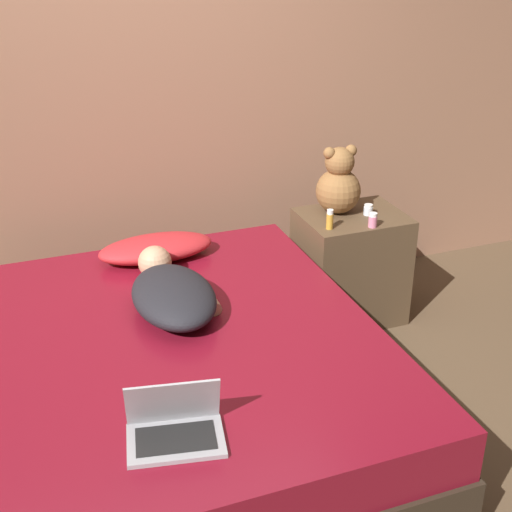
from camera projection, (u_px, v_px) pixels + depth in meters
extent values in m
plane|color=brown|center=(192.00, 436.00, 3.09)|extent=(12.00, 12.00, 0.00)
cube|color=#996B51|center=(114.00, 79.00, 3.56)|extent=(8.00, 0.06, 2.60)
cube|color=#2D2319|center=(191.00, 407.00, 3.03)|extent=(1.55, 1.90, 0.31)
cube|color=maroon|center=(188.00, 356.00, 2.92)|extent=(1.52, 1.86, 0.21)
cube|color=brown|center=(350.00, 267.00, 3.89)|extent=(0.54, 0.43, 0.61)
ellipsoid|color=red|center=(156.00, 248.00, 3.48)|extent=(0.56, 0.27, 0.11)
ellipsoid|color=black|center=(174.00, 296.00, 3.00)|extent=(0.35, 0.55, 0.15)
sphere|color=tan|center=(155.00, 262.00, 3.29)|extent=(0.16, 0.16, 0.16)
cylinder|color=tan|center=(207.00, 297.00, 3.09)|extent=(0.06, 0.25, 0.06)
cube|color=#9E9EA3|center=(176.00, 441.00, 2.28)|extent=(0.34, 0.26, 0.02)
cube|color=black|center=(176.00, 438.00, 2.28)|extent=(0.28, 0.19, 0.00)
cube|color=#9E9EA3|center=(173.00, 402.00, 2.30)|extent=(0.31, 0.13, 0.19)
cube|color=black|center=(173.00, 402.00, 2.30)|extent=(0.28, 0.11, 0.16)
sphere|color=brown|center=(338.00, 191.00, 3.75)|extent=(0.24, 0.24, 0.24)
sphere|color=brown|center=(340.00, 162.00, 3.68)|extent=(0.15, 0.15, 0.15)
sphere|color=brown|center=(329.00, 153.00, 3.63)|extent=(0.06, 0.06, 0.06)
sphere|color=brown|center=(351.00, 151.00, 3.67)|extent=(0.06, 0.06, 0.06)
cylinder|color=gold|center=(330.00, 221.00, 3.58)|extent=(0.04, 0.04, 0.08)
cylinder|color=white|center=(330.00, 212.00, 3.56)|extent=(0.03, 0.03, 0.02)
cylinder|color=pink|center=(373.00, 222.00, 3.61)|extent=(0.04, 0.04, 0.06)
cylinder|color=white|center=(373.00, 215.00, 3.59)|extent=(0.04, 0.04, 0.02)
cylinder|color=silver|center=(368.00, 211.00, 3.76)|extent=(0.05, 0.05, 0.04)
cylinder|color=white|center=(369.00, 206.00, 3.74)|extent=(0.04, 0.04, 0.01)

